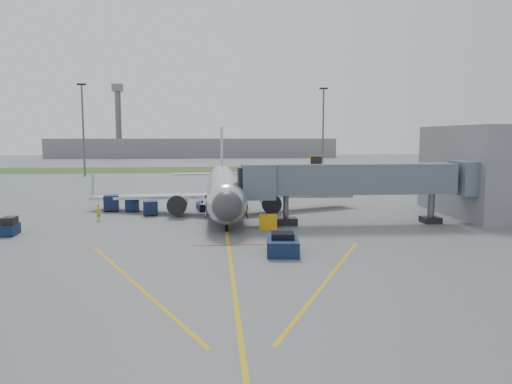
{
  "coord_description": "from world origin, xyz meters",
  "views": [
    {
      "loc": [
        -1.06,
        -43.89,
        8.79
      ],
      "look_at": [
        3.1,
        6.21,
        3.2
      ],
      "focal_mm": 35.0,
      "sensor_mm": 36.0,
      "label": 1
    }
  ],
  "objects": [
    {
      "name": "ground_power_cart",
      "position": [
        4.0,
        3.0,
        0.67
      ],
      "size": [
        1.82,
        1.32,
        1.36
      ],
      "color": "#DE9E0D",
      "rests_on": "ground"
    },
    {
      "name": "light_mast_left",
      "position": [
        -30.0,
        70.0,
        10.78
      ],
      "size": [
        2.0,
        0.44,
        20.4
      ],
      "color": "#595B60",
      "rests_on": "ground"
    },
    {
      "name": "light_mast_right",
      "position": [
        25.0,
        75.0,
        10.78
      ],
      "size": [
        2.0,
        0.44,
        20.4
      ],
      "color": "#595B60",
      "rests_on": "ground"
    },
    {
      "name": "apron_markings",
      "position": [
        0.0,
        -7.4,
        0.0
      ],
      "size": [
        21.52,
        50.0,
        0.01
      ],
      "color": "gold",
      "rests_on": "ground"
    },
    {
      "name": "jet_bridge",
      "position": [
        12.86,
        5.0,
        4.47
      ],
      "size": [
        25.3,
        4.0,
        6.9
      ],
      "color": "slate",
      "rests_on": "ground"
    },
    {
      "name": "baggage_cart_a",
      "position": [
        -8.28,
        12.21,
        0.82
      ],
      "size": [
        1.82,
        1.82,
        1.62
      ],
      "color": "#0B1234",
      "rests_on": "ground"
    },
    {
      "name": "control_tower",
      "position": [
        -40.0,
        165.0,
        17.33
      ],
      "size": [
        4.0,
        4.0,
        30.0
      ],
      "color": "#595B60",
      "rests_on": "ground"
    },
    {
      "name": "distant_terminal",
      "position": [
        -10.0,
        170.0,
        4.0
      ],
      "size": [
        120.0,
        14.0,
        8.0
      ],
      "primitive_type": "cube",
      "color": "slate",
      "rests_on": "ground"
    },
    {
      "name": "ramp_worker",
      "position": [
        -13.29,
        9.19,
        0.86
      ],
      "size": [
        0.66,
        0.75,
        1.73
      ],
      "primitive_type": "imported",
      "rotation": [
        0.0,
        0.0,
        1.07
      ],
      "color": "#B9D018",
      "rests_on": "ground"
    },
    {
      "name": "terminal",
      "position": [
        30.0,
        10.0,
        5.0
      ],
      "size": [
        10.0,
        16.0,
        10.0
      ],
      "primitive_type": "cube",
      "color": "slate",
      "rests_on": "ground"
    },
    {
      "name": "baggage_cart_c",
      "position": [
        -13.32,
        15.88,
        0.96
      ],
      "size": [
        2.0,
        2.0,
        1.89
      ],
      "color": "#0B1234",
      "rests_on": "ground"
    },
    {
      "name": "ground",
      "position": [
        0.0,
        0.0,
        0.0
      ],
      "size": [
        400.0,
        400.0,
        0.0
      ],
      "primitive_type": "plane",
      "color": "#565659",
      "rests_on": "ground"
    },
    {
      "name": "baggage_cart_b",
      "position": [
        -10.79,
        15.27,
        0.82
      ],
      "size": [
        1.49,
        1.49,
        1.61
      ],
      "color": "#0B1234",
      "rests_on": "ground"
    },
    {
      "name": "pushback_tug",
      "position": [
        4.0,
        -7.22,
        0.67
      ],
      "size": [
        2.72,
        4.06,
        1.6
      ],
      "color": "#0B1234",
      "rests_on": "ground"
    },
    {
      "name": "airliner",
      "position": [
        0.0,
        15.25,
        2.65
      ],
      "size": [
        32.1,
        35.67,
        10.25
      ],
      "color": "silver",
      "rests_on": "ground"
    },
    {
      "name": "baggage_tug",
      "position": [
        -19.46,
        1.9,
        0.72
      ],
      "size": [
        1.37,
        2.42,
        1.64
      ],
      "color": "#0B1234",
      "rests_on": "ground"
    },
    {
      "name": "grass_strip",
      "position": [
        0.0,
        90.0,
        0.01
      ],
      "size": [
        300.0,
        25.0,
        0.01
      ],
      "primitive_type": "cube",
      "color": "#2D4C1E",
      "rests_on": "ground"
    },
    {
      "name": "belt_loader",
      "position": [
        -2.51,
        16.04,
        0.48
      ],
      "size": [
        1.84,
        4.09,
        1.93
      ],
      "color": "#0B1234",
      "rests_on": "ground"
    }
  ]
}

